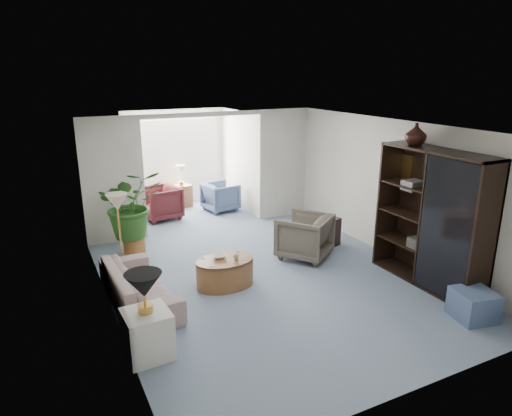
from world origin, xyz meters
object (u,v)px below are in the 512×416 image
sofa (139,286)px  plant_pot (134,245)px  cabinet_urn (416,134)px  ottoman (474,305)px  end_table (148,334)px  floor_lamp (117,202)px  sunroom_table (182,196)px  coffee_bowl (219,256)px  coffee_cup (236,257)px  sunroom_chair_blue (221,197)px  table_lamp (144,285)px  sunroom_chair_maroon (160,203)px  side_table_dark (326,232)px  framed_picture (400,167)px  entertainment_cabinet (432,219)px  coffee_table (225,272)px  wingback_chair (304,236)px

sofa → plant_pot: sofa is taller
cabinet_urn → ottoman: bearing=-99.7°
end_table → floor_lamp: floor_lamp is taller
sunroom_table → coffee_bowl: bearing=-100.1°
coffee_cup → sunroom_chair_blue: (1.35, 3.94, -0.15)m
plant_pot → sunroom_chair_blue: size_ratio=0.53×
table_lamp → sunroom_chair_maroon: size_ratio=0.53×
table_lamp → side_table_dark: (4.02, 2.05, -0.66)m
framed_picture → entertainment_cabinet: bearing=-102.9°
plant_pot → sunroom_chair_maroon: sunroom_chair_maroon is taller
cabinet_urn → sunroom_chair_maroon: cabinet_urn is taller
coffee_cup → ottoman: 3.48m
table_lamp → ottoman: size_ratio=0.85×
sofa → end_table: size_ratio=3.31×
sofa → sunroom_chair_blue: sunroom_chair_blue is taller
sunroom_chair_blue → end_table: bearing=140.7°
coffee_bowl → sunroom_chair_blue: 4.05m
coffee_table → side_table_dark: 2.57m
coffee_table → sunroom_chair_blue: bearing=68.7°
plant_pot → sunroom_table: size_ratio=0.72×
wingback_chair → sunroom_chair_blue: size_ratio=1.17×
coffee_bowl → sunroom_table: (0.80, 4.49, -0.20)m
end_table → floor_lamp: (0.19, 2.55, 0.96)m
end_table → wingback_chair: wingback_chair is taller
plant_pot → coffee_bowl: bearing=-63.8°
entertainment_cabinet → sofa: bearing=162.5°
framed_picture → sunroom_chair_blue: bearing=112.2°
end_table → plant_pot: end_table is taller
sofa → wingback_chair: wingback_chair is taller
framed_picture → sunroom_table: bearing=116.5°
end_table → side_table_dark: 4.51m
end_table → table_lamp: 0.64m
coffee_table → sunroom_chair_maroon: (-0.00, 3.84, 0.16)m
sunroom_chair_maroon → floor_lamp: bearing=-36.3°
framed_picture → ottoman: (-0.51, -2.14, -1.49)m
sunroom_chair_blue → sunroom_table: (-0.75, 0.75, -0.07)m
cabinet_urn → sunroom_chair_blue: size_ratio=0.46×
end_table → plant_pot: size_ratio=1.46×
framed_picture → coffee_bowl: bearing=172.4°
sunroom_table → table_lamp: bearing=-111.3°
framed_picture → coffee_bowl: (-3.25, 0.43, -1.22)m
end_table → side_table_dark: end_table is taller
coffee_cup → sunroom_chair_maroon: size_ratio=0.11×
coffee_table → coffee_cup: 0.32m
ottoman → sunroom_chair_blue: bearing=100.7°
cabinet_urn → table_lamp: bearing=-173.9°
cabinet_urn → plant_pot: (-3.97, 2.87, -2.19)m
side_table_dark → sunroom_table: bearing=114.0°
coffee_table → framed_picture: bearing=-5.9°
wingback_chair → sunroom_chair_maroon: (-1.76, 3.40, -0.02)m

